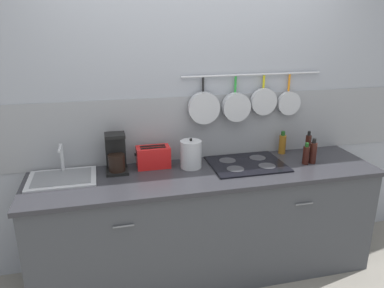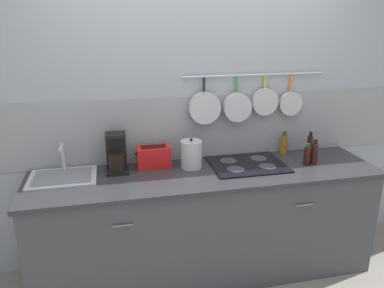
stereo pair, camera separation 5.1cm
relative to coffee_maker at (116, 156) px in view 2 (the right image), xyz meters
name	(u,v)px [view 2 (the right image)]	position (x,y,z in m)	size (l,w,h in m)	color
ground_plane	(206,271)	(0.67, -0.19, -1.02)	(12.00, 12.00, 0.00)	gray
wall_back	(196,113)	(0.67, 0.18, 0.25)	(7.20, 0.16, 2.60)	#999EA8
cabinet_base	(206,226)	(0.67, -0.19, -0.59)	(2.66, 0.64, 0.86)	#3F4247
countertop	(207,175)	(0.67, -0.19, -0.14)	(2.70, 0.66, 0.03)	#2D2D33
sink_basin	(63,176)	(-0.40, -0.05, -0.11)	(0.49, 0.37, 0.23)	#B7BABF
coffee_maker	(116,156)	(0.00, 0.00, 0.00)	(0.17, 0.18, 0.30)	black
toaster	(154,157)	(0.29, 0.02, -0.04)	(0.28, 0.14, 0.17)	red
kettle	(191,154)	(0.58, -0.05, -0.02)	(0.17, 0.17, 0.24)	#B7BABF
cooktop	(247,164)	(1.03, -0.11, -0.12)	(0.59, 0.47, 0.01)	black
bottle_olive_oil	(284,144)	(1.43, 0.07, -0.04)	(0.06, 0.06, 0.20)	#8C5919
bottle_cooking_wine	(307,155)	(1.49, -0.21, -0.05)	(0.05, 0.05, 0.18)	#33140F
bottle_dish_soap	(314,153)	(1.56, -0.20, -0.03)	(0.06, 0.06, 0.21)	#33140F
bottle_vinegar	(310,145)	(1.63, -0.01, -0.03)	(0.05, 0.05, 0.21)	#33140F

